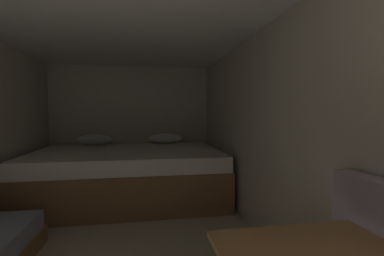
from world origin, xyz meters
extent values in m
cube|color=beige|center=(0.00, 4.48, 1.00)|extent=(2.76, 0.05, 2.01)
cube|color=beige|center=(1.35, 1.90, 1.00)|extent=(0.05, 5.09, 2.01)
cube|color=white|center=(0.00, 1.90, 2.03)|extent=(2.76, 5.09, 0.05)
cube|color=brown|center=(0.00, 3.53, 0.25)|extent=(2.54, 1.74, 0.50)
cube|color=white|center=(0.00, 3.53, 0.59)|extent=(2.50, 1.70, 0.19)
ellipsoid|color=white|center=(-0.57, 4.20, 0.78)|extent=(0.56, 0.30, 0.17)
ellipsoid|color=white|center=(0.57, 4.20, 0.78)|extent=(0.56, 0.30, 0.17)
camera|label=1|loc=(0.23, -0.34, 1.22)|focal=25.33mm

